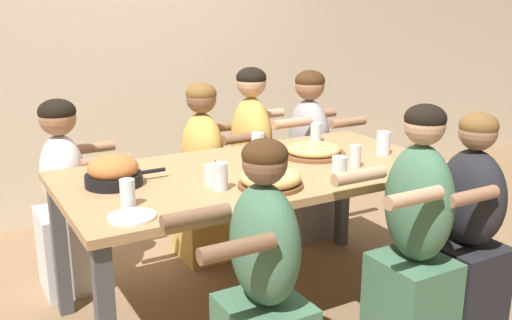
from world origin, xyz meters
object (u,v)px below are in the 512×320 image
at_px(pizza_board_main, 313,151).
at_px(drinking_glass_b, 383,144).
at_px(empty_plate_b, 132,217).
at_px(diner_far_left, 66,204).
at_px(drinking_glass_a, 339,169).
at_px(pizza_board_second, 271,180).
at_px(skillet_bowl, 114,172).
at_px(diner_far_right, 308,160).
at_px(drinking_glass_f, 220,178).
at_px(diner_far_midright, 252,167).
at_px(diner_near_right, 466,238).
at_px(drinking_glass_c, 128,194).
at_px(drinking_glass_e, 258,145).
at_px(empty_plate_a, 419,163).
at_px(diner_near_midleft, 263,294).
at_px(drinking_glass_g, 355,157).
at_px(diner_near_midright, 415,246).
at_px(cocktail_glass_blue, 212,176).
at_px(diner_far_center, 204,180).
at_px(drinking_glass_d, 316,134).

xyz_separation_m(pizza_board_main, drinking_glass_b, (0.36, -0.17, 0.03)).
height_order(empty_plate_b, diner_far_left, diner_far_left).
bearing_deg(drinking_glass_a, pizza_board_second, 170.91).
xyz_separation_m(skillet_bowl, empty_plate_b, (-0.06, -0.46, -0.06)).
distance_m(drinking_glass_a, diner_far_right, 1.24).
xyz_separation_m(drinking_glass_f, diner_far_midright, (0.69, 0.94, -0.28)).
distance_m(pizza_board_main, diner_near_right, 0.93).
distance_m(drinking_glass_f, diner_near_right, 1.24).
height_order(pizza_board_main, pizza_board_second, pizza_board_second).
xyz_separation_m(drinking_glass_c, drinking_glass_e, (0.90, 0.47, 0.00)).
bearing_deg(empty_plate_a, diner_near_midleft, -162.01).
bearing_deg(diner_near_midleft, drinking_glass_g, -59.28).
bearing_deg(diner_far_right, empty_plate_b, -56.12).
xyz_separation_m(drinking_glass_a, diner_near_midright, (0.15, -0.38, -0.29)).
bearing_deg(diner_near_midleft, diner_near_right, -90.00).
relative_size(drinking_glass_c, diner_far_left, 0.11).
xyz_separation_m(pizza_board_main, diner_near_right, (0.36, -0.80, -0.30)).
relative_size(empty_plate_b, diner_near_midright, 0.16).
bearing_deg(cocktail_glass_blue, drinking_glass_f, -90.60).
bearing_deg(diner_near_midright, diner_near_midleft, 90.00).
height_order(empty_plate_b, diner_far_midright, diner_far_midright).
height_order(drinking_glass_b, diner_far_center, diner_far_center).
relative_size(drinking_glass_c, drinking_glass_d, 1.04).
height_order(drinking_glass_e, diner_far_midright, diner_far_midright).
height_order(pizza_board_main, diner_near_right, diner_near_right).
relative_size(pizza_board_main, diner_far_right, 0.31).
bearing_deg(pizza_board_main, diner_far_right, 56.81).
distance_m(cocktail_glass_blue, diner_far_center, 0.96).
height_order(diner_far_left, diner_near_midleft, diner_near_midleft).
bearing_deg(drinking_glass_e, diner_near_midright, -74.53).
distance_m(pizza_board_main, diner_near_midleft, 1.17).
xyz_separation_m(pizza_board_main, diner_near_midleft, (-0.79, -0.80, -0.30)).
xyz_separation_m(skillet_bowl, empty_plate_a, (1.52, -0.44, -0.06)).
distance_m(skillet_bowl, drinking_glass_d, 1.36).
distance_m(drinking_glass_b, drinking_glass_g, 0.33).
height_order(pizza_board_main, drinking_glass_c, drinking_glass_c).
bearing_deg(drinking_glass_f, drinking_glass_a, -12.60).
bearing_deg(empty_plate_b, pizza_board_second, 5.99).
bearing_deg(diner_near_midleft, drinking_glass_f, -7.72).
xyz_separation_m(diner_far_midright, diner_far_center, (-0.35, -0.00, -0.04)).
xyz_separation_m(diner_near_right, diner_far_center, (-0.74, 1.45, 0.01)).
height_order(diner_near_right, diner_far_midright, diner_far_midright).
xyz_separation_m(diner_far_right, diner_near_midright, (-0.41, -1.45, -0.00)).
height_order(diner_far_midright, diner_near_midleft, diner_far_midright).
bearing_deg(diner_far_center, diner_far_right, 90.00).
relative_size(drinking_glass_c, diner_near_midleft, 0.10).
distance_m(drinking_glass_c, diner_far_right, 1.86).
xyz_separation_m(drinking_glass_b, diner_near_midright, (-0.35, -0.63, -0.30)).
xyz_separation_m(cocktail_glass_blue, drinking_glass_d, (0.93, 0.47, 0.01)).
relative_size(pizza_board_second, drinking_glass_d, 2.69).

